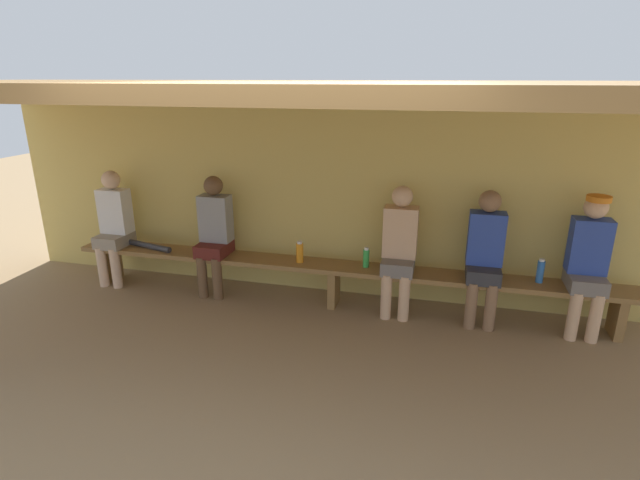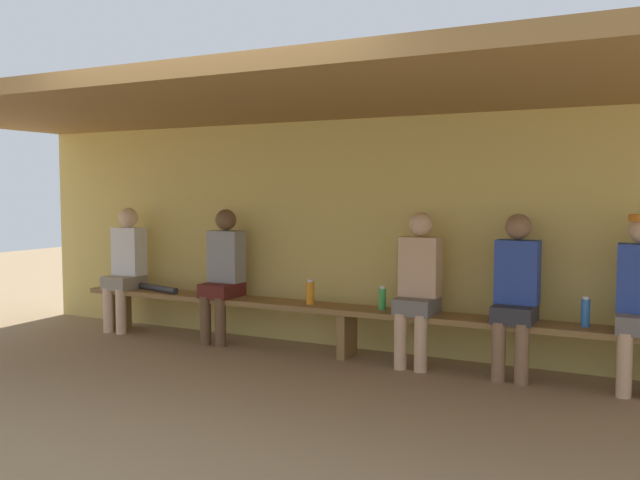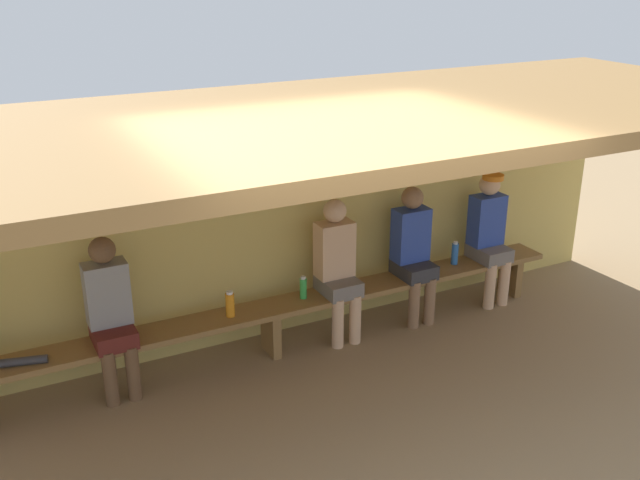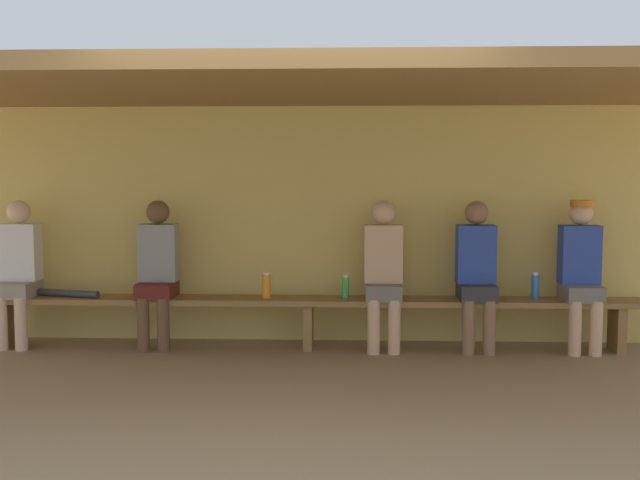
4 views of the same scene
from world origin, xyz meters
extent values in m
plane|color=#937754|center=(0.00, 0.00, 0.00)|extent=(24.00, 24.00, 0.00)
cube|color=#D8BC60|center=(0.00, 2.00, 1.10)|extent=(8.00, 0.20, 2.20)
cube|color=olive|center=(0.00, 0.70, 2.26)|extent=(8.00, 2.80, 0.12)
cube|color=olive|center=(0.00, 1.55, 0.43)|extent=(6.00, 0.36, 0.05)
cube|color=olive|center=(-2.75, 1.55, 0.21)|extent=(0.08, 0.29, 0.41)
cube|color=olive|center=(0.00, 1.55, 0.21)|extent=(0.08, 0.29, 0.41)
cube|color=#591E19|center=(-1.37, 1.53, 0.53)|extent=(0.32, 0.40, 0.14)
cylinder|color=brown|center=(-1.46, 1.37, 0.24)|extent=(0.11, 0.11, 0.48)
cylinder|color=brown|center=(-1.28, 1.37, 0.24)|extent=(0.11, 0.11, 0.48)
cube|color=gray|center=(-1.37, 1.61, 0.86)|extent=(0.34, 0.20, 0.52)
sphere|color=brown|center=(-1.37, 1.61, 1.23)|extent=(0.21, 0.21, 0.21)
cube|color=#333338|center=(1.50, 1.53, 0.53)|extent=(0.32, 0.40, 0.14)
cylinder|color=#8C6647|center=(1.41, 1.37, 0.24)|extent=(0.11, 0.11, 0.48)
cylinder|color=#8C6647|center=(1.59, 1.37, 0.24)|extent=(0.11, 0.11, 0.48)
cube|color=#2D47A5|center=(1.50, 1.61, 0.86)|extent=(0.34, 0.20, 0.52)
sphere|color=#8C6647|center=(1.50, 1.61, 1.23)|extent=(0.21, 0.21, 0.21)
cube|color=slate|center=(2.42, 1.53, 0.53)|extent=(0.32, 0.40, 0.14)
cylinder|color=#DBAD84|center=(2.33, 1.37, 0.24)|extent=(0.11, 0.11, 0.48)
cube|color=slate|center=(0.67, 1.53, 0.53)|extent=(0.32, 0.40, 0.14)
cylinder|color=#DBAD84|center=(0.58, 1.37, 0.24)|extent=(0.11, 0.11, 0.48)
cylinder|color=#DBAD84|center=(0.76, 1.37, 0.24)|extent=(0.11, 0.11, 0.48)
cube|color=#DBAD84|center=(0.67, 1.61, 0.86)|extent=(0.34, 0.20, 0.52)
sphere|color=#DBAD84|center=(0.67, 1.61, 1.23)|extent=(0.21, 0.21, 0.21)
cube|color=gray|center=(-2.65, 1.53, 0.53)|extent=(0.32, 0.40, 0.14)
cylinder|color=beige|center=(-2.74, 1.37, 0.24)|extent=(0.11, 0.11, 0.48)
cylinder|color=beige|center=(-2.56, 1.37, 0.24)|extent=(0.11, 0.11, 0.48)
cube|color=white|center=(-2.65, 1.61, 0.86)|extent=(0.34, 0.20, 0.52)
sphere|color=beige|center=(-2.65, 1.61, 1.23)|extent=(0.21, 0.21, 0.21)
cylinder|color=green|center=(0.34, 1.57, 0.55)|extent=(0.06, 0.06, 0.19)
cylinder|color=white|center=(0.34, 1.57, 0.66)|extent=(0.04, 0.04, 0.02)
cylinder|color=orange|center=(-0.38, 1.54, 0.56)|extent=(0.08, 0.08, 0.21)
cylinder|color=white|center=(-0.38, 1.54, 0.68)|extent=(0.05, 0.05, 0.02)
cylinder|color=blue|center=(2.03, 1.59, 0.57)|extent=(0.07, 0.07, 0.22)
cylinder|color=white|center=(2.03, 1.59, 0.69)|extent=(0.05, 0.05, 0.02)
cylinder|color=#333338|center=(-2.28, 1.55, 0.49)|extent=(0.80, 0.26, 0.07)
camera|label=1|loc=(1.05, -3.19, 2.36)|focal=27.56mm
camera|label=2|loc=(2.55, -4.00, 1.52)|focal=37.97mm
camera|label=3|loc=(-2.26, -3.83, 3.36)|focal=41.20mm
camera|label=4|loc=(0.38, -5.27, 1.60)|focal=43.10mm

